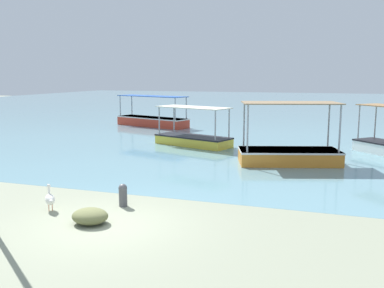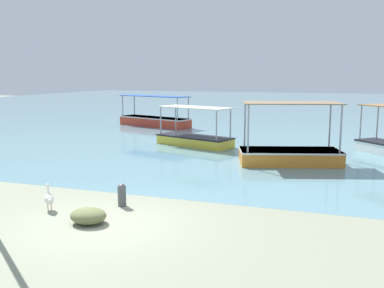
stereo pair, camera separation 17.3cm
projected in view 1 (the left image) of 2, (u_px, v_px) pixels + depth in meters
name	position (u px, v px, depth m)	size (l,w,h in m)	color
ground	(105.00, 226.00, 11.73)	(120.00, 120.00, 0.00)	gray
harbor_water	(288.00, 106.00, 56.70)	(110.00, 90.00, 0.00)	#6695A1
fishing_boat_far_right	(193.00, 138.00, 25.01)	(4.90, 3.09, 2.26)	gold
fishing_boat_far_left	(152.00, 120.00, 34.47)	(6.59, 3.56, 2.44)	red
fishing_boat_near_left	(289.00, 152.00, 19.86)	(4.97, 3.24, 2.85)	orange
pelican	(50.00, 199.00, 12.95)	(0.64, 0.66, 0.80)	#E0997A
mooring_bollard	(123.00, 194.00, 13.40)	(0.27, 0.27, 0.72)	#47474C
net_pile	(90.00, 216.00, 11.84)	(1.03, 0.88, 0.44)	olive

